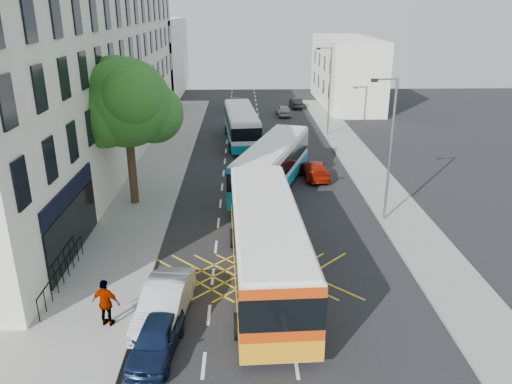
{
  "coord_description": "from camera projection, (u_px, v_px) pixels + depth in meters",
  "views": [
    {
      "loc": [
        -1.79,
        -14.03,
        11.67
      ],
      "look_at": [
        -1.08,
        11.13,
        2.2
      ],
      "focal_mm": 35.0,
      "sensor_mm": 36.0,
      "label": 1
    }
  ],
  "objects": [
    {
      "name": "railings",
      "position": [
        62.0,
        273.0,
        21.73
      ],
      "size": [
        0.08,
        5.6,
        1.14
      ],
      "primitive_type": null,
      "color": "black",
      "rests_on": "pavement_left"
    },
    {
      "name": "bus_near",
      "position": [
        266.0,
        243.0,
        21.92
      ],
      "size": [
        3.44,
        12.46,
        3.48
      ],
      "rotation": [
        0.0,
        0.0,
        0.04
      ],
      "color": "silver",
      "rests_on": "ground"
    },
    {
      "name": "lamp_near",
      "position": [
        389.0,
        143.0,
        27.05
      ],
      "size": [
        1.45,
        0.15,
        8.0
      ],
      "color": "slate",
      "rests_on": "pavement_right"
    },
    {
      "name": "terrace_far",
      "position": [
        150.0,
        58.0,
        66.61
      ],
      "size": [
        8.0,
        20.0,
        10.0
      ],
      "primitive_type": "cube",
      "color": "silver",
      "rests_on": "ground"
    },
    {
      "name": "distant_car_grey",
      "position": [
        237.0,
        104.0,
        59.26
      ],
      "size": [
        2.44,
        4.89,
        1.33
      ],
      "primitive_type": "imported",
      "rotation": [
        0.0,
        0.0,
        -0.05
      ],
      "color": "#43454B",
      "rests_on": "ground"
    },
    {
      "name": "pavement_left",
      "position": [
        135.0,
        203.0,
        31.07
      ],
      "size": [
        5.0,
        70.0,
        0.15
      ],
      "primitive_type": "cube",
      "color": "gray",
      "rests_on": "ground"
    },
    {
      "name": "parked_car_silver",
      "position": [
        165.0,
        302.0,
        19.53
      ],
      "size": [
        2.1,
        4.71,
        1.5
      ],
      "primitive_type": "imported",
      "rotation": [
        0.0,
        0.0,
        -0.11
      ],
      "color": "#B0B3B8",
      "rests_on": "ground"
    },
    {
      "name": "red_hatchback",
      "position": [
        314.0,
        169.0,
        35.71
      ],
      "size": [
        2.03,
        4.32,
        1.22
      ],
      "primitive_type": "imported",
      "rotation": [
        0.0,
        0.0,
        3.22
      ],
      "color": "#A41807",
      "rests_on": "ground"
    },
    {
      "name": "distant_car_dark",
      "position": [
        296.0,
        103.0,
        60.06
      ],
      "size": [
        1.44,
        3.64,
        1.18
      ],
      "primitive_type": "imported",
      "rotation": [
        0.0,
        0.0,
        3.19
      ],
      "color": "black",
      "rests_on": "ground"
    },
    {
      "name": "pavement_right",
      "position": [
        390.0,
        201.0,
        31.49
      ],
      "size": [
        3.0,
        70.0,
        0.15
      ],
      "primitive_type": "cube",
      "color": "gray",
      "rests_on": "ground"
    },
    {
      "name": "pedestrian_far",
      "position": [
        106.0,
        303.0,
        18.83
      ],
      "size": [
        1.21,
        0.73,
        1.93
      ],
      "primitive_type": "imported",
      "rotation": [
        0.0,
        0.0,
        2.89
      ],
      "color": "gray",
      "rests_on": "pavement_left"
    },
    {
      "name": "street_tree",
      "position": [
        126.0,
        104.0,
        28.85
      ],
      "size": [
        6.3,
        5.7,
        8.8
      ],
      "color": "#382619",
      "rests_on": "pavement_left"
    },
    {
      "name": "lamp_far",
      "position": [
        329.0,
        87.0,
        45.76
      ],
      "size": [
        1.45,
        0.15,
        8.0
      ],
      "color": "slate",
      "rests_on": "pavement_right"
    },
    {
      "name": "ground",
      "position": [
        296.0,
        364.0,
        17.29
      ],
      "size": [
        120.0,
        120.0,
        0.0
      ],
      "primitive_type": "plane",
      "color": "black",
      "rests_on": "ground"
    },
    {
      "name": "parked_car_blue",
      "position": [
        156.0,
        339.0,
        17.59
      ],
      "size": [
        1.86,
        3.79,
        1.24
      ],
      "primitive_type": "imported",
      "rotation": [
        0.0,
        0.0,
        -0.11
      ],
      "color": "#0C1732",
      "rests_on": "ground"
    },
    {
      "name": "bus_far",
      "position": [
        241.0,
        125.0,
        44.67
      ],
      "size": [
        3.32,
        10.79,
        2.99
      ],
      "rotation": [
        0.0,
        0.0,
        0.08
      ],
      "color": "silver",
      "rests_on": "ground"
    },
    {
      "name": "bus_mid",
      "position": [
        273.0,
        164.0,
        33.4
      ],
      "size": [
        5.96,
        11.33,
        3.12
      ],
      "rotation": [
        0.0,
        0.0,
        -0.32
      ],
      "color": "silver",
      "rests_on": "ground"
    },
    {
      "name": "building_right",
      "position": [
        346.0,
        72.0,
        61.08
      ],
      "size": [
        6.0,
        18.0,
        8.0
      ],
      "primitive_type": "cube",
      "color": "silver",
      "rests_on": "ground"
    },
    {
      "name": "terrace_main",
      "position": [
        79.0,
        75.0,
        37.45
      ],
      "size": [
        8.3,
        45.0,
        13.5
      ],
      "color": "beige",
      "rests_on": "ground"
    },
    {
      "name": "distant_car_silver",
      "position": [
        283.0,
        110.0,
        55.68
      ],
      "size": [
        1.6,
        3.62,
        1.21
      ],
      "primitive_type": "imported",
      "rotation": [
        0.0,
        0.0,
        3.19
      ],
      "color": "#96979D",
      "rests_on": "ground"
    }
  ]
}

